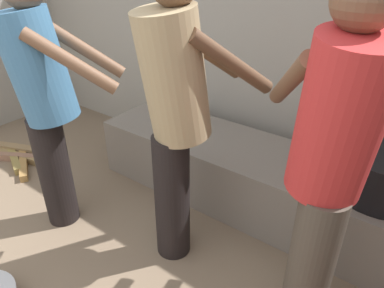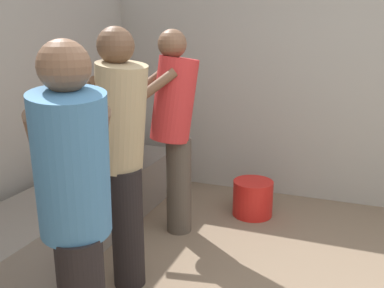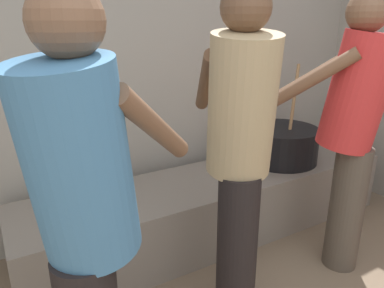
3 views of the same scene
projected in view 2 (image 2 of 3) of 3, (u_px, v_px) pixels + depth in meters
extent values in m
cube|color=#9E998E|center=(374.00, 101.00, 3.76)|extent=(0.20, 5.43, 1.94)
cube|color=slate|center=(73.00, 216.00, 3.17)|extent=(2.65, 0.60, 0.43)
cylinder|color=black|center=(109.00, 152.00, 3.63)|extent=(0.55, 0.55, 0.26)
cylinder|color=#937047|center=(113.00, 113.00, 3.63)|extent=(0.21, 0.18, 0.51)
cylinder|color=black|center=(128.00, 228.00, 2.60)|extent=(0.20, 0.20, 0.77)
cylinder|color=tan|center=(120.00, 117.00, 2.43)|extent=(0.44, 0.48, 0.66)
sphere|color=brown|center=(116.00, 45.00, 2.33)|extent=(0.21, 0.21, 0.21)
cylinder|color=brown|center=(117.00, 99.00, 2.67)|extent=(0.27, 0.45, 0.36)
cylinder|color=brown|center=(78.00, 103.00, 2.50)|extent=(0.27, 0.45, 0.36)
cylinder|color=#4C4238|center=(179.00, 186.00, 3.32)|extent=(0.20, 0.20, 0.77)
cylinder|color=red|center=(174.00, 99.00, 3.13)|extent=(0.46, 0.49, 0.66)
sphere|color=brown|center=(172.00, 44.00, 3.02)|extent=(0.21, 0.21, 0.21)
cylinder|color=brown|center=(141.00, 89.00, 3.18)|extent=(0.32, 0.43, 0.36)
cylinder|color=brown|center=(145.00, 94.00, 2.93)|extent=(0.32, 0.43, 0.36)
cylinder|color=teal|center=(72.00, 166.00, 1.67)|extent=(0.49, 0.47, 0.64)
sphere|color=brown|center=(64.00, 66.00, 1.58)|extent=(0.21, 0.21, 0.21)
cylinder|color=brown|center=(99.00, 135.00, 1.90)|extent=(0.40, 0.34, 0.35)
cylinder|color=brown|center=(37.00, 139.00, 1.82)|extent=(0.40, 0.34, 0.35)
cylinder|color=red|center=(253.00, 198.00, 3.66)|extent=(0.35, 0.35, 0.31)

